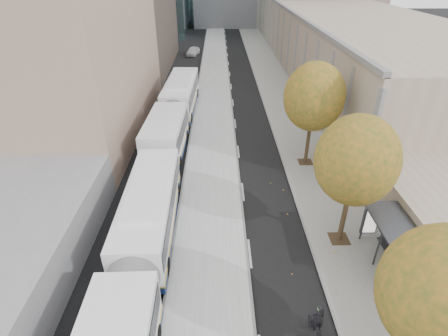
{
  "coord_description": "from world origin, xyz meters",
  "views": [
    {
      "loc": [
        -3.3,
        -2.17,
        13.85
      ],
      "look_at": [
        -2.98,
        17.06,
        2.5
      ],
      "focal_mm": 28.0,
      "sensor_mm": 36.0,
      "label": 1
    }
  ],
  "objects_px": {
    "bus_near": "(138,260)",
    "bus_far": "(176,109)",
    "distant_car": "(193,51)",
    "bus_shelter": "(400,234)",
    "cyclist": "(317,325)"
  },
  "relations": [
    {
      "from": "bus_shelter",
      "to": "bus_far",
      "type": "bearing_deg",
      "value": 125.19
    },
    {
      "from": "bus_shelter",
      "to": "distant_car",
      "type": "distance_m",
      "value": 50.64
    },
    {
      "from": "distant_car",
      "to": "bus_shelter",
      "type": "bearing_deg",
      "value": -61.78
    },
    {
      "from": "bus_shelter",
      "to": "bus_far",
      "type": "height_order",
      "value": "bus_far"
    },
    {
      "from": "bus_shelter",
      "to": "distant_car",
      "type": "relative_size",
      "value": 1.09
    },
    {
      "from": "bus_shelter",
      "to": "distant_car",
      "type": "height_order",
      "value": "bus_shelter"
    },
    {
      "from": "bus_shelter",
      "to": "distant_car",
      "type": "xyz_separation_m",
      "value": [
        -13.31,
        48.83,
        -1.5
      ]
    },
    {
      "from": "bus_far",
      "to": "cyclist",
      "type": "xyz_separation_m",
      "value": [
        8.17,
        -22.5,
        -1.04
      ]
    },
    {
      "from": "bus_near",
      "to": "distant_car",
      "type": "relative_size",
      "value": 4.41
    },
    {
      "from": "bus_near",
      "to": "distant_car",
      "type": "distance_m",
      "value": 49.83
    },
    {
      "from": "bus_near",
      "to": "cyclist",
      "type": "distance_m",
      "value": 8.52
    },
    {
      "from": "bus_shelter",
      "to": "cyclist",
      "type": "distance_m",
      "value": 6.47
    },
    {
      "from": "cyclist",
      "to": "distant_car",
      "type": "xyz_separation_m",
      "value": [
        -8.38,
        52.75,
        -0.04
      ]
    },
    {
      "from": "bus_near",
      "to": "bus_far",
      "type": "bearing_deg",
      "value": 89.46
    },
    {
      "from": "bus_shelter",
      "to": "cyclist",
      "type": "relative_size",
      "value": 2.25
    }
  ]
}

